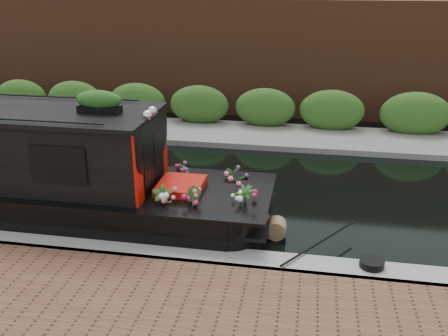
# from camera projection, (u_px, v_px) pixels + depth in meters

# --- Properties ---
(ground) EXTENTS (80.00, 80.00, 0.00)m
(ground) POSITION_uv_depth(u_px,v_px,m) (155.00, 185.00, 12.07)
(ground) COLOR black
(ground) RESTS_ON ground
(near_bank_coping) EXTENTS (40.00, 0.60, 0.50)m
(near_bank_coping) POSITION_uv_depth(u_px,v_px,m) (100.00, 256.00, 9.04)
(near_bank_coping) COLOR gray
(near_bank_coping) RESTS_ON ground
(far_bank_path) EXTENTS (40.00, 2.40, 0.34)m
(far_bank_path) POSITION_uv_depth(u_px,v_px,m) (195.00, 134.00, 15.92)
(far_bank_path) COLOR slate
(far_bank_path) RESTS_ON ground
(far_hedge) EXTENTS (40.00, 1.10, 2.80)m
(far_hedge) POSITION_uv_depth(u_px,v_px,m) (201.00, 127.00, 16.75)
(far_hedge) COLOR #2E571D
(far_hedge) RESTS_ON ground
(far_brick_wall) EXTENTS (40.00, 1.00, 8.00)m
(far_brick_wall) POSITION_uv_depth(u_px,v_px,m) (213.00, 111.00, 18.68)
(far_brick_wall) COLOR #56301D
(far_brick_wall) RESTS_ON ground
(rope_fender) EXTENTS (0.38, 0.37, 0.38)m
(rope_fender) POSITION_uv_depth(u_px,v_px,m) (276.00, 228.00, 9.63)
(rope_fender) COLOR olive
(rope_fender) RESTS_ON ground
(coiled_mooring_rope) EXTENTS (0.41, 0.41, 0.12)m
(coiled_mooring_rope) POSITION_uv_depth(u_px,v_px,m) (372.00, 263.00, 8.24)
(coiled_mooring_rope) COLOR black
(coiled_mooring_rope) RESTS_ON near_bank_coping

